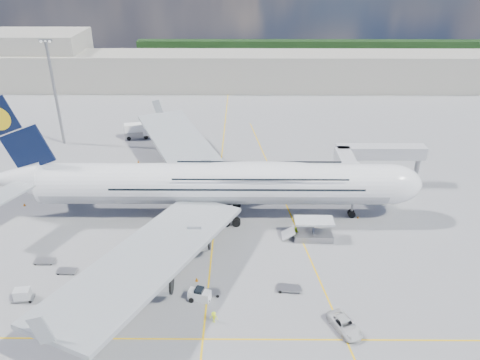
{
  "coord_description": "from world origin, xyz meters",
  "views": [
    {
      "loc": [
        5.03,
        -63.78,
        45.04
      ],
      "look_at": [
        4.54,
        8.0,
        8.52
      ],
      "focal_mm": 35.0,
      "sensor_mm": 36.0,
      "label": 1
    }
  ],
  "objects_px": {
    "baggage_tug": "(199,295)",
    "cone_wing_right_inner": "(197,279)",
    "dolly_row_b": "(67,271)",
    "cone_tail": "(24,204)",
    "airliner": "(216,183)",
    "catering_truck_inner": "(196,166)",
    "dolly_row_a": "(22,295)",
    "crew_van": "(299,219)",
    "cone_nose": "(358,217)",
    "service_van": "(345,325)",
    "dolly_back": "(45,261)",
    "cone_wing_left_outer": "(138,161)",
    "crew_nose": "(395,197)",
    "crew_wing": "(114,257)",
    "dolly_row_c": "(114,285)",
    "dolly_nose_far": "(289,288)",
    "cone_wing_left_inner": "(193,197)",
    "crew_loader": "(296,233)",
    "catering_truck_outer": "(137,132)",
    "cargo_loader": "(312,232)",
    "light_mast": "(55,92)",
    "jet_bridge": "(368,158)",
    "crew_tug": "(214,317)"
  },
  "relations": [
    {
      "from": "baggage_tug",
      "to": "cone_wing_right_inner",
      "type": "distance_m",
      "value": 4.19
    },
    {
      "from": "dolly_row_b",
      "to": "cone_tail",
      "type": "relative_size",
      "value": 5.03
    },
    {
      "from": "airliner",
      "to": "catering_truck_inner",
      "type": "xyz_separation_m",
      "value": [
        -5.38,
        17.59,
        -4.87
      ]
    },
    {
      "from": "baggage_tug",
      "to": "cone_tail",
      "type": "relative_size",
      "value": 5.6
    },
    {
      "from": "dolly_row_a",
      "to": "crew_van",
      "type": "height_order",
      "value": "dolly_row_a"
    },
    {
      "from": "baggage_tug",
      "to": "cone_nose",
      "type": "xyz_separation_m",
      "value": [
        27.17,
        22.09,
        -0.63
      ]
    },
    {
      "from": "dolly_row_b",
      "to": "service_van",
      "type": "relative_size",
      "value": 0.54
    },
    {
      "from": "dolly_back",
      "to": "cone_tail",
      "type": "distance_m",
      "value": 20.74
    },
    {
      "from": "dolly_back",
      "to": "catering_truck_inner",
      "type": "relative_size",
      "value": 0.42
    },
    {
      "from": "crew_van",
      "to": "cone_wing_left_outer",
      "type": "height_order",
      "value": "crew_van"
    },
    {
      "from": "service_van",
      "to": "crew_nose",
      "type": "bearing_deg",
      "value": 41.3
    },
    {
      "from": "dolly_row_b",
      "to": "crew_wing",
      "type": "xyz_separation_m",
      "value": [
        6.6,
        2.82,
        0.45
      ]
    },
    {
      "from": "dolly_row_c",
      "to": "cone_wing_right_inner",
      "type": "distance_m",
      "value": 12.03
    },
    {
      "from": "airliner",
      "to": "cone_wing_left_outer",
      "type": "relative_size",
      "value": 145.42
    },
    {
      "from": "dolly_nose_far",
      "to": "service_van",
      "type": "distance_m",
      "value": 10.15
    },
    {
      "from": "dolly_row_c",
      "to": "cone_wing_left_inner",
      "type": "relative_size",
      "value": 6.19
    },
    {
      "from": "dolly_row_a",
      "to": "cone_nose",
      "type": "relative_size",
      "value": 6.52
    },
    {
      "from": "crew_nose",
      "to": "crew_loader",
      "type": "bearing_deg",
      "value": -158.0
    },
    {
      "from": "airliner",
      "to": "dolly_nose_far",
      "type": "height_order",
      "value": "airliner"
    },
    {
      "from": "service_van",
      "to": "cone_tail",
      "type": "distance_m",
      "value": 63.7
    },
    {
      "from": "airliner",
      "to": "cone_nose",
      "type": "distance_m",
      "value": 26.73
    },
    {
      "from": "dolly_row_c",
      "to": "crew_nose",
      "type": "xyz_separation_m",
      "value": [
        48.39,
        25.82,
        0.48
      ]
    },
    {
      "from": "catering_truck_outer",
      "to": "cone_nose",
      "type": "bearing_deg",
      "value": -51.25
    },
    {
      "from": "cargo_loader",
      "to": "crew_wing",
      "type": "relative_size",
      "value": 5.47
    },
    {
      "from": "light_mast",
      "to": "cone_nose",
      "type": "distance_m",
      "value": 76.19
    },
    {
      "from": "service_van",
      "to": "crew_nose",
      "type": "xyz_separation_m",
      "value": [
        16.28,
        34.11,
        0.09
      ]
    },
    {
      "from": "light_mast",
      "to": "cone_wing_right_inner",
      "type": "relative_size",
      "value": 41.23
    },
    {
      "from": "jet_bridge",
      "to": "crew_wing",
      "type": "xyz_separation_m",
      "value": [
        -45.03,
        -24.76,
        -6.07
      ]
    },
    {
      "from": "airliner",
      "to": "jet_bridge",
      "type": "bearing_deg",
      "value": 20.31
    },
    {
      "from": "dolly_row_c",
      "to": "cone_wing_left_outer",
      "type": "relative_size",
      "value": 7.06
    },
    {
      "from": "service_van",
      "to": "crew_loader",
      "type": "distance_m",
      "value": 21.73
    },
    {
      "from": "dolly_back",
      "to": "dolly_nose_far",
      "type": "bearing_deg",
      "value": -9.02
    },
    {
      "from": "catering_truck_outer",
      "to": "cone_wing_left_outer",
      "type": "relative_size",
      "value": 12.65
    },
    {
      "from": "cone_wing_left_inner",
      "to": "cone_wing_left_outer",
      "type": "distance_m",
      "value": 22.09
    },
    {
      "from": "crew_tug",
      "to": "cone_tail",
      "type": "xyz_separation_m",
      "value": [
        -38.1,
        30.57,
        -0.59
      ]
    },
    {
      "from": "cone_wing_left_inner",
      "to": "cone_wing_right_inner",
      "type": "relative_size",
      "value": 1.0
    },
    {
      "from": "catering_truck_inner",
      "to": "service_van",
      "type": "xyz_separation_m",
      "value": [
        23.48,
        -45.81,
        -1.22
      ]
    },
    {
      "from": "crew_loader",
      "to": "service_van",
      "type": "bearing_deg",
      "value": -18.98
    },
    {
      "from": "dolly_row_c",
      "to": "cone_wing_left_inner",
      "type": "distance_m",
      "value": 28.0
    },
    {
      "from": "catering_truck_outer",
      "to": "airliner",
      "type": "bearing_deg",
      "value": -72.09
    },
    {
      "from": "airliner",
      "to": "cone_wing_right_inner",
      "type": "bearing_deg",
      "value": -96.37
    },
    {
      "from": "airliner",
      "to": "crew_wing",
      "type": "distance_m",
      "value": 21.63
    },
    {
      "from": "cargo_loader",
      "to": "cone_wing_right_inner",
      "type": "xyz_separation_m",
      "value": [
        -18.62,
        -11.42,
        -0.95
      ]
    },
    {
      "from": "cone_wing_right_inner",
      "to": "catering_truck_inner",
      "type": "bearing_deg",
      "value": 95.25
    },
    {
      "from": "cargo_loader",
      "to": "catering_truck_inner",
      "type": "xyz_separation_m",
      "value": [
        -21.94,
        24.7,
        0.75
      ]
    },
    {
      "from": "crew_wing",
      "to": "crew_van",
      "type": "relative_size",
      "value": 0.87
    },
    {
      "from": "crew_tug",
      "to": "cone_tail",
      "type": "height_order",
      "value": "crew_tug"
    },
    {
      "from": "crew_nose",
      "to": "cone_wing_left_inner",
      "type": "distance_m",
      "value": 39.34
    },
    {
      "from": "dolly_back",
      "to": "light_mast",
      "type": "bearing_deg",
      "value": 106.06
    },
    {
      "from": "dolly_row_b",
      "to": "baggage_tug",
      "type": "distance_m",
      "value": 21.65
    }
  ]
}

